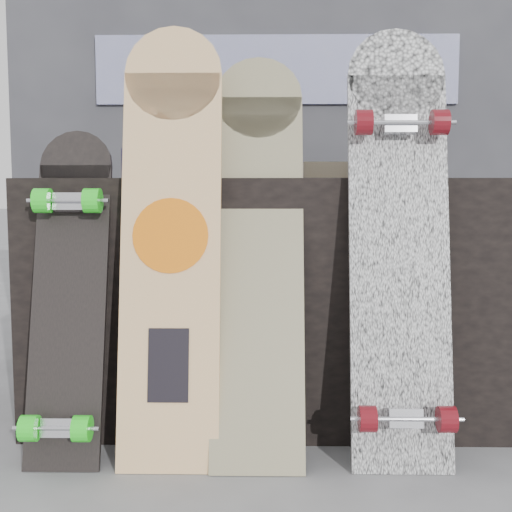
{
  "coord_description": "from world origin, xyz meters",
  "views": [
    {
      "loc": [
        -0.04,
        -1.66,
        0.76
      ],
      "look_at": [
        -0.07,
        0.2,
        0.57
      ],
      "focal_mm": 45.0,
      "sensor_mm": 36.0,
      "label": 1
    }
  ],
  "objects_px": {
    "longboard_cascadia": "(399,235)",
    "longboard_geisha": "(171,229)",
    "vendor_table": "(279,298)",
    "skateboard_dark": "(68,290)",
    "longboard_celtic": "(258,240)"
  },
  "relations": [
    {
      "from": "vendor_table",
      "to": "skateboard_dark",
      "type": "bearing_deg",
      "value": -148.0
    },
    {
      "from": "longboard_cascadia",
      "to": "skateboard_dark",
      "type": "height_order",
      "value": "longboard_cascadia"
    },
    {
      "from": "longboard_cascadia",
      "to": "skateboard_dark",
      "type": "xyz_separation_m",
      "value": [
        -0.93,
        -0.0,
        -0.16
      ]
    },
    {
      "from": "longboard_cascadia",
      "to": "skateboard_dark",
      "type": "distance_m",
      "value": 0.94
    },
    {
      "from": "vendor_table",
      "to": "longboard_celtic",
      "type": "distance_m",
      "value": 0.39
    },
    {
      "from": "skateboard_dark",
      "to": "longboard_celtic",
      "type": "bearing_deg",
      "value": 6.25
    },
    {
      "from": "longboard_geisha",
      "to": "longboard_celtic",
      "type": "bearing_deg",
      "value": 11.59
    },
    {
      "from": "longboard_celtic",
      "to": "longboard_cascadia",
      "type": "distance_m",
      "value": 0.4
    },
    {
      "from": "longboard_geisha",
      "to": "longboard_celtic",
      "type": "xyz_separation_m",
      "value": [
        0.24,
        0.05,
        -0.03
      ]
    },
    {
      "from": "vendor_table",
      "to": "longboard_celtic",
      "type": "relative_size",
      "value": 1.37
    },
    {
      "from": "longboard_celtic",
      "to": "skateboard_dark",
      "type": "relative_size",
      "value": 1.24
    },
    {
      "from": "longboard_cascadia",
      "to": "vendor_table",
      "type": "bearing_deg",
      "value": 131.4
    },
    {
      "from": "vendor_table",
      "to": "longboard_geisha",
      "type": "height_order",
      "value": "longboard_geisha"
    },
    {
      "from": "vendor_table",
      "to": "longboard_geisha",
      "type": "relative_size",
      "value": 1.29
    },
    {
      "from": "longboard_cascadia",
      "to": "longboard_geisha",
      "type": "bearing_deg",
      "value": 179.62
    }
  ]
}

